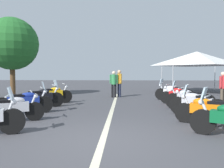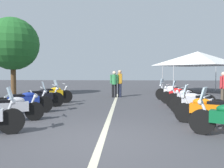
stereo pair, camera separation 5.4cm
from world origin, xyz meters
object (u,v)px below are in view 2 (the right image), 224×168
at_px(motorcycle_left_row_2, 25,101).
at_px(bystander_1, 223,86).
at_px(motorcycle_left_row_4, 53,94).
at_px(motorcycle_right_row_3, 189,98).
at_px(motorcycle_left_row_3, 40,97).
at_px(motorcycle_right_row_5, 174,92).
at_px(motorcycle_right_row_4, 181,95).
at_px(event_tent, 198,59).
at_px(bystander_2, 120,81).
at_px(motorcycle_right_row_2, 196,103).
at_px(motorcycle_right_row_1, 207,110).
at_px(roadside_tree_0, 13,44).
at_px(bystander_0, 114,82).
at_px(motorcycle_left_row_1, 11,108).

bearing_deg(motorcycle_left_row_2, bystander_1, -6.36).
bearing_deg(motorcycle_left_row_4, motorcycle_right_row_3, -38.16).
distance_m(motorcycle_left_row_3, motorcycle_right_row_5, 7.11).
bearing_deg(motorcycle_right_row_4, event_tent, -84.48).
distance_m(motorcycle_right_row_3, bystander_2, 5.69).
bearing_deg(motorcycle_right_row_5, motorcycle_right_row_2, 116.74).
relative_size(motorcycle_right_row_1, bystander_2, 1.07).
distance_m(motorcycle_left_row_4, roadside_tree_0, 5.59).
xyz_separation_m(motorcycle_left_row_4, motorcycle_right_row_1, (-4.37, -6.14, -0.00)).
bearing_deg(motorcycle_left_row_2, roadside_tree_0, 94.95).
bearing_deg(motorcycle_right_row_1, bystander_1, -92.47).
xyz_separation_m(motorcycle_left_row_3, bystander_0, (4.45, -3.09, 0.49)).
height_order(motorcycle_left_row_1, event_tent, event_tent).
bearing_deg(motorcycle_left_row_1, motorcycle_right_row_5, 16.55).
relative_size(motorcycle_left_row_3, motorcycle_right_row_2, 1.06).
bearing_deg(event_tent, motorcycle_left_row_1, 140.47).
height_order(motorcycle_left_row_3, motorcycle_left_row_4, motorcycle_left_row_3).
bearing_deg(motorcycle_left_row_3, roadside_tree_0, 94.97).
bearing_deg(motorcycle_left_row_2, bystander_0, 37.14).
bearing_deg(motorcycle_left_row_1, event_tent, 24.30).
height_order(motorcycle_right_row_2, motorcycle_right_row_5, motorcycle_right_row_5).
bearing_deg(event_tent, motorcycle_left_row_3, 131.38).
bearing_deg(motorcycle_right_row_5, bystander_2, -1.75).
bearing_deg(motorcycle_left_row_2, bystander_2, 35.61).
xyz_separation_m(motorcycle_left_row_4, bystander_1, (-0.04, -8.42, 0.48)).
bearing_deg(motorcycle_right_row_3, motorcycle_right_row_4, -69.99).
relative_size(motorcycle_right_row_4, bystander_0, 1.14).
bearing_deg(event_tent, bystander_1, 172.67).
height_order(motorcycle_left_row_3, motorcycle_right_row_4, motorcycle_left_row_3).
distance_m(motorcycle_left_row_1, event_tent, 14.72).
xyz_separation_m(motorcycle_left_row_1, motorcycle_right_row_5, (5.85, -6.34, 0.03)).
bearing_deg(motorcycle_right_row_3, bystander_1, -124.57).
bearing_deg(motorcycle_right_row_5, motorcycle_left_row_3, 52.42).
xyz_separation_m(motorcycle_right_row_5, bystander_0, (1.52, 3.40, 0.50)).
bearing_deg(motorcycle_left_row_4, motorcycle_left_row_3, -118.89).
bearing_deg(bystander_2, bystander_1, 118.17).
relative_size(motorcycle_left_row_1, bystander_0, 1.16).
distance_m(motorcycle_left_row_2, motorcycle_left_row_4, 2.90).
bearing_deg(motorcycle_right_row_5, bystander_1, 171.40).
bearing_deg(event_tent, motorcycle_right_row_1, 164.21).
relative_size(motorcycle_right_row_4, bystander_1, 1.17).
height_order(motorcycle_right_row_2, bystander_2, bystander_2).
xyz_separation_m(motorcycle_left_row_1, motorcycle_right_row_1, (-0.00, -6.09, 0.01)).
relative_size(motorcycle_right_row_3, bystander_2, 1.16).
xyz_separation_m(motorcycle_right_row_1, motorcycle_right_row_3, (2.87, -0.28, 0.02)).
bearing_deg(motorcycle_right_row_1, motorcycle_left_row_1, 25.35).
distance_m(motorcycle_right_row_2, motorcycle_right_row_4, 2.91).
xyz_separation_m(motorcycle_left_row_3, roadside_tree_0, (4.55, 3.49, 2.93)).
xyz_separation_m(motorcycle_right_row_3, roadside_tree_0, (4.62, 10.01, 2.93)).
xyz_separation_m(bystander_1, event_tent, (6.89, -0.89, 1.71)).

